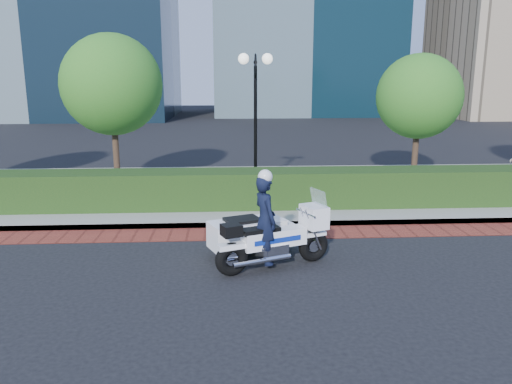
{
  "coord_description": "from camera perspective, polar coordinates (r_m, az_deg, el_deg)",
  "views": [
    {
      "loc": [
        0.14,
        -9.93,
        3.64
      ],
      "look_at": [
        0.81,
        1.6,
        1.0
      ],
      "focal_mm": 35.0,
      "sensor_mm": 36.0,
      "label": 1
    }
  ],
  "objects": [
    {
      "name": "hedge_main",
      "position": [
        13.86,
        -3.82,
        0.38
      ],
      "size": [
        18.0,
        1.2,
        1.0
      ],
      "primitive_type": "cube",
      "color": "black",
      "rests_on": "sidewalk"
    },
    {
      "name": "lamppost",
      "position": [
        15.17,
        -0.06,
        10.3
      ],
      "size": [
        1.02,
        0.7,
        4.21
      ],
      "color": "black",
      "rests_on": "sidewalk"
    },
    {
      "name": "sidewalk",
      "position": [
        16.33,
        -3.73,
        0.23
      ],
      "size": [
        60.0,
        8.0,
        0.15
      ],
      "primitive_type": "cube",
      "color": "gray",
      "rests_on": "ground"
    },
    {
      "name": "tree_c",
      "position": [
        17.63,
        18.14,
        10.32
      ],
      "size": [
        2.8,
        2.8,
        4.3
      ],
      "color": "#332319",
      "rests_on": "sidewalk"
    },
    {
      "name": "police_motorcycle",
      "position": [
        9.94,
        0.65,
        -4.46
      ],
      "size": [
        2.52,
        1.87,
        1.98
      ],
      "rotation": [
        0.0,
        0.0,
        0.38
      ],
      "color": "black",
      "rests_on": "ground"
    },
    {
      "name": "ground",
      "position": [
        10.58,
        -3.9,
        -7.29
      ],
      "size": [
        120.0,
        120.0,
        0.0
      ],
      "primitive_type": "plane",
      "color": "black",
      "rests_on": "ground"
    },
    {
      "name": "tree_b",
      "position": [
        16.83,
        -16.15,
        11.68
      ],
      "size": [
        3.2,
        3.2,
        4.89
      ],
      "color": "#332319",
      "rests_on": "sidewalk"
    },
    {
      "name": "brick_strip",
      "position": [
        12.0,
        -3.84,
        -4.79
      ],
      "size": [
        60.0,
        1.0,
        0.01
      ],
      "primitive_type": "cube",
      "color": "maroon",
      "rests_on": "ground"
    }
  ]
}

